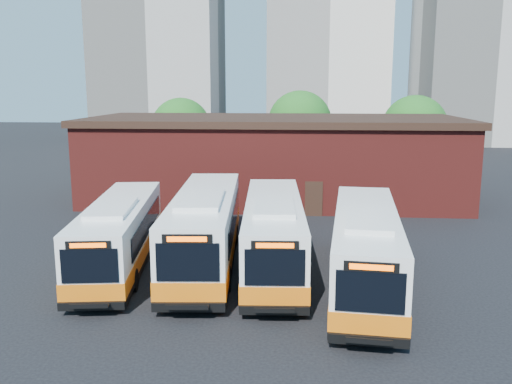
# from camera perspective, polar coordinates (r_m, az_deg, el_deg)

# --- Properties ---
(ground) EXTENTS (220.00, 220.00, 0.00)m
(ground) POSITION_cam_1_polar(r_m,az_deg,el_deg) (24.00, -0.39, -10.21)
(ground) COLOR black
(bus_west) EXTENTS (4.16, 12.59, 3.38)m
(bus_west) POSITION_cam_1_polar(r_m,az_deg,el_deg) (27.26, -14.13, -4.54)
(bus_west) COLOR white
(bus_west) RESTS_ON ground
(bus_midwest) EXTENTS (3.81, 13.88, 3.74)m
(bus_midwest) POSITION_cam_1_polar(r_m,az_deg,el_deg) (26.93, -5.37, -4.08)
(bus_midwest) COLOR white
(bus_midwest) RESTS_ON ground
(bus_mideast) EXTENTS (3.37, 13.09, 3.53)m
(bus_mideast) POSITION_cam_1_polar(r_m,az_deg,el_deg) (26.27, 1.85, -4.64)
(bus_mideast) COLOR white
(bus_mideast) RESTS_ON ground
(bus_east) EXTENTS (3.87, 13.18, 3.54)m
(bus_east) POSITION_cam_1_polar(r_m,az_deg,el_deg) (24.30, 11.43, -6.14)
(bus_east) COLOR white
(bus_east) RESTS_ON ground
(transit_worker) EXTENTS (0.59, 0.73, 1.74)m
(transit_worker) POSITION_cam_1_polar(r_m,az_deg,el_deg) (22.21, 4.19, -9.62)
(transit_worker) COLOR black
(transit_worker) RESTS_ON ground
(depot_building) EXTENTS (28.60, 12.60, 6.40)m
(depot_building) POSITION_cam_1_polar(r_m,az_deg,el_deg) (42.68, 1.91, 3.68)
(depot_building) COLOR maroon
(depot_building) RESTS_ON ground
(tree_west) EXTENTS (6.00, 6.00, 7.65)m
(tree_west) POSITION_cam_1_polar(r_m,az_deg,el_deg) (55.74, -7.89, 6.73)
(tree_west) COLOR #382314
(tree_west) RESTS_ON ground
(tree_mid) EXTENTS (6.56, 6.56, 8.36)m
(tree_mid) POSITION_cam_1_polar(r_m,az_deg,el_deg) (56.41, 4.63, 7.29)
(tree_mid) COLOR #382314
(tree_mid) RESTS_ON ground
(tree_east) EXTENTS (6.24, 6.24, 7.96)m
(tree_east) POSITION_cam_1_polar(r_m,az_deg,el_deg) (54.57, 16.34, 6.50)
(tree_east) COLOR #382314
(tree_east) RESTS_ON ground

